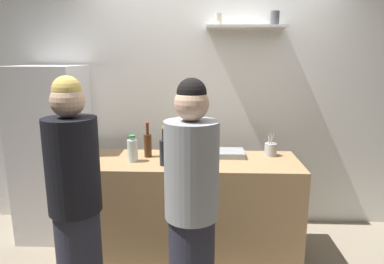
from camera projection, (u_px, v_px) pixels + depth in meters
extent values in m
cube|color=white|center=(212.00, 102.00, 3.59)|extent=(4.80, 0.10, 2.60)
cube|color=silver|center=(246.00, 27.00, 3.26)|extent=(0.76, 0.22, 0.02)
cylinder|color=beige|center=(218.00, 19.00, 3.26)|extent=(0.07, 0.07, 0.11)
cylinder|color=#4C4C51|center=(275.00, 18.00, 3.23)|extent=(0.08, 0.08, 0.13)
cube|color=white|center=(53.00, 153.00, 3.36)|extent=(0.62, 0.59, 1.68)
cylinder|color=#99999E|center=(56.00, 154.00, 3.03)|extent=(0.02, 0.02, 0.45)
cube|color=#9E7A51|center=(192.00, 207.00, 3.08)|extent=(1.86, 0.65, 0.89)
cube|color=gray|center=(225.00, 153.00, 3.10)|extent=(0.34, 0.24, 0.05)
cylinder|color=#B2B2B7|center=(271.00, 150.00, 3.10)|extent=(0.11, 0.11, 0.11)
cylinder|color=silver|center=(271.00, 142.00, 3.08)|extent=(0.03, 0.04, 0.18)
cylinder|color=silver|center=(269.00, 144.00, 3.09)|extent=(0.01, 0.02, 0.15)
cylinder|color=silver|center=(270.00, 144.00, 3.07)|extent=(0.04, 0.02, 0.16)
cylinder|color=silver|center=(272.00, 144.00, 3.09)|extent=(0.02, 0.03, 0.15)
cylinder|color=silver|center=(272.00, 143.00, 3.10)|extent=(0.03, 0.03, 0.17)
cylinder|color=silver|center=(271.00, 144.00, 3.06)|extent=(0.02, 0.01, 0.17)
cylinder|color=silver|center=(268.00, 144.00, 3.08)|extent=(0.01, 0.01, 0.15)
cylinder|color=black|center=(164.00, 153.00, 2.82)|extent=(0.08, 0.08, 0.21)
cylinder|color=black|center=(164.00, 135.00, 2.79)|extent=(0.03, 0.03, 0.10)
cylinder|color=gold|center=(164.00, 128.00, 2.78)|extent=(0.04, 0.04, 0.02)
cylinder|color=#472814|center=(148.00, 146.00, 3.06)|extent=(0.07, 0.07, 0.21)
cylinder|color=#472814|center=(147.00, 129.00, 3.03)|extent=(0.03, 0.03, 0.09)
cylinder|color=maroon|center=(147.00, 124.00, 3.01)|extent=(0.03, 0.03, 0.02)
cylinder|color=silver|center=(132.00, 151.00, 2.93)|extent=(0.09, 0.09, 0.19)
cylinder|color=silver|center=(132.00, 139.00, 2.90)|extent=(0.05, 0.05, 0.03)
cylinder|color=#268C3F|center=(132.00, 136.00, 2.90)|extent=(0.06, 0.06, 0.02)
cylinder|color=#262633|center=(80.00, 263.00, 2.34)|extent=(0.30, 0.30, 0.78)
cylinder|color=black|center=(73.00, 165.00, 2.19)|extent=(0.34, 0.34, 0.62)
sphere|color=#D8AD8C|center=(67.00, 101.00, 2.10)|extent=(0.21, 0.21, 0.21)
sphere|color=#D8B759|center=(67.00, 90.00, 2.09)|extent=(0.18, 0.18, 0.18)
cylinder|color=gray|center=(192.00, 170.00, 2.12)|extent=(0.34, 0.34, 0.61)
sphere|color=#D8AD8C|center=(192.00, 104.00, 2.03)|extent=(0.21, 0.21, 0.21)
sphere|color=black|center=(192.00, 93.00, 2.01)|extent=(0.18, 0.18, 0.18)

